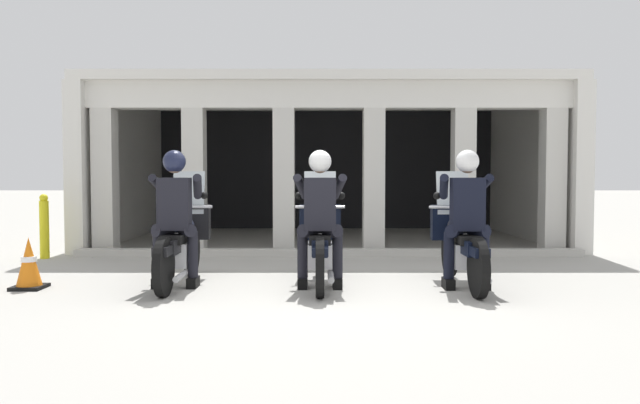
{
  "coord_description": "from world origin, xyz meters",
  "views": [
    {
      "loc": [
        0.0,
        -6.75,
        1.3
      ],
      "look_at": [
        0.0,
        0.52,
        0.97
      ],
      "focal_mm": 33.78,
      "sensor_mm": 36.0,
      "label": 1
    }
  ],
  "objects_px": {
    "motorcycle_left": "(181,242)",
    "police_officer_center": "(320,207)",
    "police_officer_left": "(175,206)",
    "motorcycle_center": "(320,242)",
    "motorcycle_right": "(460,242)",
    "police_officer_right": "(467,207)",
    "traffic_cone_flank": "(29,264)",
    "bollard_kerbside": "(44,226)"
  },
  "relations": [
    {
      "from": "motorcycle_right",
      "to": "bollard_kerbside",
      "type": "relative_size",
      "value": 2.03
    },
    {
      "from": "police_officer_center",
      "to": "motorcycle_right",
      "type": "bearing_deg",
      "value": 0.47
    },
    {
      "from": "motorcycle_right",
      "to": "bollard_kerbside",
      "type": "distance_m",
      "value": 6.35
    },
    {
      "from": "motorcycle_left",
      "to": "police_officer_right",
      "type": "bearing_deg",
      "value": -13.3
    },
    {
      "from": "bollard_kerbside",
      "to": "motorcycle_right",
      "type": "bearing_deg",
      "value": -20.28
    },
    {
      "from": "motorcycle_left",
      "to": "police_officer_left",
      "type": "height_order",
      "value": "police_officer_left"
    },
    {
      "from": "motorcycle_left",
      "to": "police_officer_center",
      "type": "bearing_deg",
      "value": -18.09
    },
    {
      "from": "motorcycle_left",
      "to": "police_officer_right",
      "type": "distance_m",
      "value": 3.38
    },
    {
      "from": "motorcycle_right",
      "to": "motorcycle_center",
      "type": "bearing_deg",
      "value": 167.57
    },
    {
      "from": "motorcycle_center",
      "to": "police_officer_center",
      "type": "relative_size",
      "value": 1.29
    },
    {
      "from": "traffic_cone_flank",
      "to": "police_officer_center",
      "type": "bearing_deg",
      "value": 0.83
    },
    {
      "from": "motorcycle_center",
      "to": "motorcycle_left",
      "type": "bearing_deg",
      "value": 170.73
    },
    {
      "from": "police_officer_right",
      "to": "traffic_cone_flank",
      "type": "bearing_deg",
      "value": 169.03
    },
    {
      "from": "motorcycle_left",
      "to": "bollard_kerbside",
      "type": "relative_size",
      "value": 2.03
    },
    {
      "from": "motorcycle_center",
      "to": "bollard_kerbside",
      "type": "relative_size",
      "value": 2.03
    },
    {
      "from": "motorcycle_right",
      "to": "police_officer_center",
      "type": "bearing_deg",
      "value": 177.24
    },
    {
      "from": "police_officer_right",
      "to": "motorcycle_center",
      "type": "bearing_deg",
      "value": 157.96
    },
    {
      "from": "police_officer_left",
      "to": "motorcycle_right",
      "type": "height_order",
      "value": "police_officer_left"
    },
    {
      "from": "motorcycle_right",
      "to": "traffic_cone_flank",
      "type": "height_order",
      "value": "motorcycle_right"
    },
    {
      "from": "motorcycle_right",
      "to": "traffic_cone_flank",
      "type": "bearing_deg",
      "value": 172.28
    },
    {
      "from": "traffic_cone_flank",
      "to": "bollard_kerbside",
      "type": "relative_size",
      "value": 0.59
    },
    {
      "from": "police_officer_right",
      "to": "bollard_kerbside",
      "type": "distance_m",
      "value": 6.47
    },
    {
      "from": "motorcycle_center",
      "to": "police_officer_center",
      "type": "bearing_deg",
      "value": -98.09
    },
    {
      "from": "motorcycle_left",
      "to": "motorcycle_center",
      "type": "xyz_separation_m",
      "value": [
        1.67,
        -0.04,
        0.0
      ]
    },
    {
      "from": "motorcycle_center",
      "to": "police_officer_left",
      "type": "bearing_deg",
      "value": -179.6
    },
    {
      "from": "traffic_cone_flank",
      "to": "police_officer_left",
      "type": "bearing_deg",
      "value": 3.12
    },
    {
      "from": "motorcycle_center",
      "to": "police_officer_right",
      "type": "bearing_deg",
      "value": -18.81
    },
    {
      "from": "motorcycle_right",
      "to": "bollard_kerbside",
      "type": "bearing_deg",
      "value": 148.66
    },
    {
      "from": "police_officer_center",
      "to": "police_officer_left",
      "type": "bearing_deg",
      "value": 170.73
    },
    {
      "from": "motorcycle_right",
      "to": "traffic_cone_flank",
      "type": "distance_m",
      "value": 5.01
    },
    {
      "from": "bollard_kerbside",
      "to": "motorcycle_left",
      "type": "bearing_deg",
      "value": -38.97
    },
    {
      "from": "police_officer_left",
      "to": "bollard_kerbside",
      "type": "distance_m",
      "value": 3.58
    },
    {
      "from": "police_officer_left",
      "to": "police_officer_center",
      "type": "bearing_deg",
      "value": -8.49
    },
    {
      "from": "motorcycle_center",
      "to": "motorcycle_right",
      "type": "xyz_separation_m",
      "value": [
        1.67,
        -0.04,
        0.0
      ]
    },
    {
      "from": "bollard_kerbside",
      "to": "police_officer_right",
      "type": "bearing_deg",
      "value": -22.64
    },
    {
      "from": "police_officer_right",
      "to": "motorcycle_right",
      "type": "bearing_deg",
      "value": 78.68
    },
    {
      "from": "motorcycle_right",
      "to": "traffic_cone_flank",
      "type": "xyz_separation_m",
      "value": [
        -4.99,
        -0.29,
        -0.21
      ]
    },
    {
      "from": "traffic_cone_flank",
      "to": "bollard_kerbside",
      "type": "xyz_separation_m",
      "value": [
        -0.96,
        2.49,
        0.21
      ]
    },
    {
      "from": "police_officer_center",
      "to": "motorcycle_right",
      "type": "height_order",
      "value": "police_officer_center"
    },
    {
      "from": "police_officer_left",
      "to": "motorcycle_center",
      "type": "xyz_separation_m",
      "value": [
        1.67,
        0.24,
        -0.44
      ]
    },
    {
      "from": "motorcycle_left",
      "to": "police_officer_left",
      "type": "relative_size",
      "value": 1.29
    },
    {
      "from": "motorcycle_left",
      "to": "police_officer_left",
      "type": "xyz_separation_m",
      "value": [
        -0.0,
        -0.28,
        0.44
      ]
    }
  ]
}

